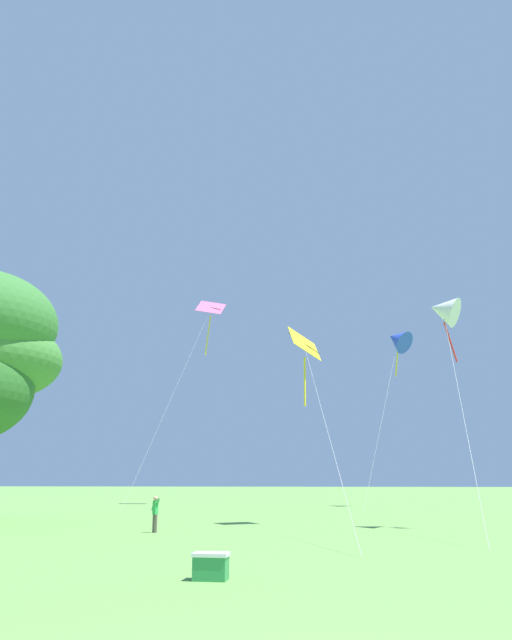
{
  "coord_description": "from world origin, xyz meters",
  "views": [
    {
      "loc": [
        -0.08,
        -3.8,
        1.6
      ],
      "look_at": [
        -4.7,
        25.78,
        9.51
      ],
      "focal_mm": 34.39,
      "sensor_mm": 36.0,
      "label": 1
    }
  ],
  "objects_px": {
    "kite_pink_low": "(209,319)",
    "kite_white_distant": "(443,310)",
    "kite_blue_delta": "(397,339)",
    "kite_yellow_diamond": "(305,356)",
    "person_child_small": "(155,510)",
    "picnic_cooler": "(211,566)"
  },
  "relations": [
    {
      "from": "kite_blue_delta",
      "to": "kite_yellow_diamond",
      "type": "height_order",
      "value": "kite_blue_delta"
    },
    {
      "from": "kite_blue_delta",
      "to": "kite_pink_low",
      "type": "xyz_separation_m",
      "value": [
        -13.94,
        1.52,
        2.48
      ]
    },
    {
      "from": "kite_blue_delta",
      "to": "person_child_small",
      "type": "relative_size",
      "value": 10.74
    },
    {
      "from": "kite_yellow_diamond",
      "to": "picnic_cooler",
      "type": "xyz_separation_m",
      "value": [
        -0.68,
        -13.42,
        -6.29
      ]
    },
    {
      "from": "kite_pink_low",
      "to": "kite_blue_delta",
      "type": "bearing_deg",
      "value": -6.21
    },
    {
      "from": "kite_white_distant",
      "to": "person_child_small",
      "type": "height_order",
      "value": "kite_white_distant"
    },
    {
      "from": "kite_blue_delta",
      "to": "person_child_small",
      "type": "bearing_deg",
      "value": -113.5
    },
    {
      "from": "kite_blue_delta",
      "to": "kite_yellow_diamond",
      "type": "relative_size",
      "value": 1.11
    },
    {
      "from": "kite_white_distant",
      "to": "person_child_small",
      "type": "xyz_separation_m",
      "value": [
        -10.06,
        -2.92,
        -7.19
      ]
    },
    {
      "from": "kite_yellow_diamond",
      "to": "person_child_small",
      "type": "bearing_deg",
      "value": -139.68
    },
    {
      "from": "kite_pink_low",
      "to": "person_child_small",
      "type": "height_order",
      "value": "kite_pink_low"
    },
    {
      "from": "kite_blue_delta",
      "to": "kite_pink_low",
      "type": "height_order",
      "value": "kite_pink_low"
    },
    {
      "from": "kite_pink_low",
      "to": "picnic_cooler",
      "type": "relative_size",
      "value": 25.64
    },
    {
      "from": "picnic_cooler",
      "to": "kite_yellow_diamond",
      "type": "bearing_deg",
      "value": 87.12
    },
    {
      "from": "kite_white_distant",
      "to": "kite_yellow_diamond",
      "type": "distance_m",
      "value": 5.62
    },
    {
      "from": "kite_pink_low",
      "to": "kite_white_distant",
      "type": "bearing_deg",
      "value": -56.28
    },
    {
      "from": "kite_white_distant",
      "to": "kite_blue_delta",
      "type": "xyz_separation_m",
      "value": [
        -0.22,
        19.7,
        3.36
      ]
    },
    {
      "from": "kite_white_distant",
      "to": "kite_yellow_diamond",
      "type": "bearing_deg",
      "value": 168.52
    },
    {
      "from": "kite_pink_low",
      "to": "kite_yellow_diamond",
      "type": "bearing_deg",
      "value": -66.34
    },
    {
      "from": "kite_yellow_diamond",
      "to": "kite_pink_low",
      "type": "height_order",
      "value": "kite_pink_low"
    },
    {
      "from": "kite_blue_delta",
      "to": "person_child_small",
      "type": "height_order",
      "value": "kite_blue_delta"
    },
    {
      "from": "kite_white_distant",
      "to": "picnic_cooler",
      "type": "height_order",
      "value": "kite_white_distant"
    }
  ]
}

